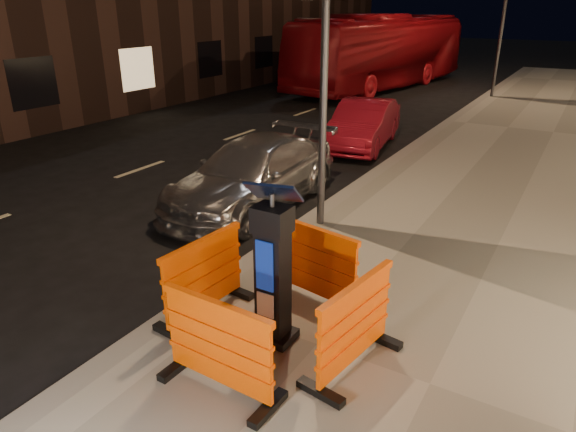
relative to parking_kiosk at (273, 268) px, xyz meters
The scene contains 13 objects.
ground_plane 1.65m from the parking_kiosk, behind, with size 120.00×120.00×0.00m, color black.
sidewalk 1.96m from the parking_kiosk, ahead, with size 6.00×60.00×0.15m, color gray.
kerb 1.61m from the parking_kiosk, behind, with size 0.30×60.00×0.15m, color slate.
parking_kiosk is the anchor object (origin of this frame).
barrier_front 1.03m from the parking_kiosk, 90.00° to the right, with size 1.25×0.51×0.97m, color #F74F01.
barrier_back 1.03m from the parking_kiosk, 90.00° to the left, with size 1.25×0.51×0.97m, color #F74F01.
barrier_kerbside 1.03m from the parking_kiosk, behind, with size 1.25×0.51×0.97m, color #F74F01.
barrier_bldgside 1.03m from the parking_kiosk, ahead, with size 1.25×0.51×0.97m, color #F74F01.
car_silver 4.60m from the parking_kiosk, 127.03° to the left, with size 1.74×4.28×1.24m, color #A7A7AC.
car_red 9.12m from the parking_kiosk, 106.85° to the left, with size 1.30×3.72×1.23m, color maroon.
bus_doubledecker 19.99m from the parking_kiosk, 107.92° to the left, with size 2.69×11.50×3.20m, color maroon.
street_lamp_mid 3.94m from the parking_kiosk, 108.35° to the left, with size 0.12×0.12×6.00m, color #3F3F44.
street_lamp_far 18.30m from the parking_kiosk, 93.29° to the left, with size 0.12×0.12×6.00m, color #3F3F44.
Camera 1 is at (3.84, -4.14, 3.57)m, focal length 32.00 mm.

